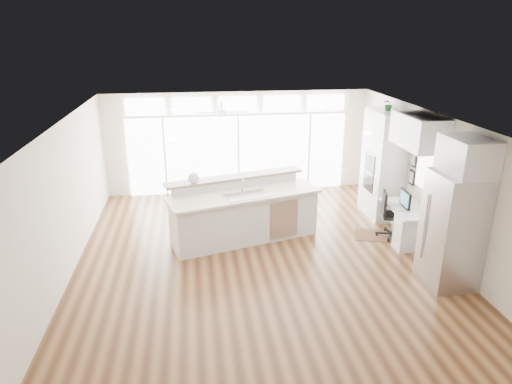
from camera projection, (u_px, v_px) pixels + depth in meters
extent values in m
cube|color=#452915|center=(260.00, 258.00, 8.95)|extent=(7.00, 8.00, 0.02)
cube|color=white|center=(260.00, 121.00, 8.03)|extent=(7.00, 8.00, 0.02)
cube|color=beige|center=(238.00, 143.00, 12.22)|extent=(7.00, 0.04, 2.70)
cube|color=beige|center=(317.00, 321.00, 4.76)|extent=(7.00, 0.04, 2.70)
cube|color=beige|center=(64.00, 202.00, 8.03)|extent=(0.04, 8.00, 2.70)
cube|color=beige|center=(436.00, 184.00, 8.95)|extent=(0.04, 8.00, 2.70)
cube|color=white|center=(238.00, 154.00, 12.26)|extent=(5.80, 0.06, 2.08)
cube|color=white|center=(238.00, 104.00, 11.81)|extent=(5.90, 0.06, 0.40)
cube|color=white|center=(428.00, 170.00, 9.16)|extent=(0.04, 0.85, 0.85)
cube|color=white|center=(221.00, 108.00, 10.65)|extent=(1.16, 1.16, 0.32)
cube|color=white|center=(259.00, 120.00, 8.23)|extent=(3.40, 3.00, 0.02)
cube|color=silver|center=(383.00, 164.00, 10.62)|extent=(0.64, 1.20, 2.50)
cube|color=silver|center=(406.00, 224.00, 9.51)|extent=(0.72, 1.30, 0.76)
cube|color=silver|center=(419.00, 131.00, 8.85)|extent=(0.64, 1.30, 0.64)
cube|color=#B6B5BA|center=(452.00, 230.00, 7.76)|extent=(0.76, 0.90, 2.00)
cube|color=silver|center=(468.00, 156.00, 7.33)|extent=(0.64, 0.90, 0.60)
cube|color=black|center=(413.00, 168.00, 9.79)|extent=(0.06, 0.22, 0.80)
cube|color=silver|center=(245.00, 212.00, 9.51)|extent=(3.39, 2.02, 1.26)
cube|color=#321B0F|center=(376.00, 235.00, 9.88)|extent=(1.03, 0.87, 0.01)
cube|color=black|center=(393.00, 215.00, 9.66)|extent=(0.64, 0.61, 1.01)
sphere|color=silver|center=(194.00, 178.00, 9.24)|extent=(0.26, 0.26, 0.23)
cube|color=black|center=(405.00, 199.00, 9.31)|extent=(0.10, 0.47, 0.39)
cube|color=silver|center=(397.00, 208.00, 9.35)|extent=(0.14, 0.35, 0.02)
imported|color=#265825|center=(389.00, 105.00, 10.16)|extent=(0.28, 0.30, 0.23)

